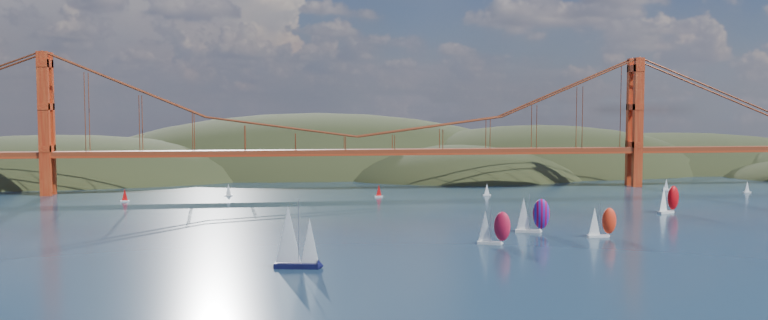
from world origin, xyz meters
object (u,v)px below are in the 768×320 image
Objects in this scene: racer_0 at (493,227)px; racer_rwb at (532,214)px; sloop_navy at (295,238)px; racer_1 at (601,222)px; racer_3 at (668,199)px.

racer_0 is 21.99m from racer_rwb.
sloop_navy reaches higher than racer_0.
racer_1 is 0.84× the size of racer_rwb.
racer_rwb reaches higher than racer_3.
racer_1 is 56.80m from racer_3.
sloop_navy is 83.73m from racer_1.
racer_0 is at bearing 33.99° from sloop_navy.
racer_1 is 18.15m from racer_rwb.
racer_rwb is (-15.22, 9.85, 0.80)m from racer_1.
racer_rwb is at bearing 148.78° from racer_1.
racer_rwb reaches higher than racer_1.
sloop_navy is 53.03m from racer_0.
racer_1 is (79.32, 26.69, -2.29)m from sloop_navy.
racer_rwb is (15.38, 15.71, 0.55)m from racer_0.
racer_1 is at bearing 29.44° from sloop_navy.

